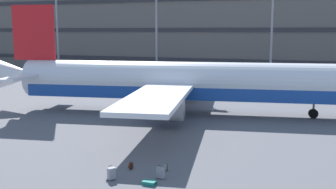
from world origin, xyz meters
The scene contains 10 objects.
ground_plane centered at (0.00, 0.00, 0.00)m, with size 600.00×600.00×0.00m, color #5B5B60.
terminal_structure centered at (0.00, 42.24, 8.44)m, with size 168.24×14.60×16.88m.
airliner centered at (3.78, -0.13, 3.16)m, with size 39.19×31.80×10.94m.
light_mast_left centered at (-29.11, 27.68, 12.87)m, with size 1.80×0.50×22.34m.
light_mast_center_right centered at (10.40, 27.68, 12.39)m, with size 1.80×0.50×21.41m.
suitcase_teal centered at (8.12, -17.71, 0.36)m, with size 0.51×0.35×0.79m.
suitcase_small centered at (5.57, -18.78, 0.38)m, with size 0.46×0.49×0.82m.
suitcase_upright centered at (7.85, -18.74, 0.11)m, with size 0.77×0.51×0.21m.
backpack_red centered at (5.89, -16.87, 0.24)m, with size 0.34×0.37×0.54m.
backpack_silver centered at (7.94, -16.44, 0.21)m, with size 0.39×0.42×0.48m.
Camera 1 is at (15.51, -38.04, 8.32)m, focal length 42.75 mm.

